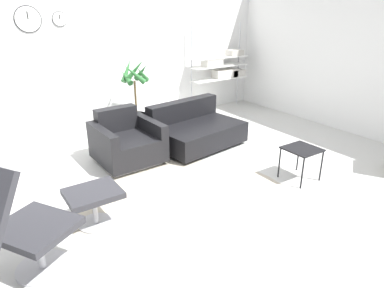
{
  "coord_description": "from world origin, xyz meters",
  "views": [
    {
      "loc": [
        -2.08,
        -3.09,
        2.07
      ],
      "look_at": [
        0.06,
        0.06,
        0.55
      ],
      "focal_mm": 32.0,
      "sensor_mm": 36.0,
      "label": 1
    }
  ],
  "objects_px": {
    "ottoman": "(94,199)",
    "armchair_red": "(127,143)",
    "shelf_unit": "(223,67)",
    "couch_low": "(196,131)",
    "side_table": "(302,152)",
    "potted_plant": "(136,103)"
  },
  "relations": [
    {
      "from": "ottoman",
      "to": "armchair_red",
      "type": "bearing_deg",
      "value": 53.79
    },
    {
      "from": "couch_low",
      "to": "shelf_unit",
      "type": "height_order",
      "value": "shelf_unit"
    },
    {
      "from": "armchair_red",
      "to": "couch_low",
      "type": "xyz_separation_m",
      "value": [
        1.17,
        -0.03,
        -0.03
      ]
    },
    {
      "from": "couch_low",
      "to": "shelf_unit",
      "type": "distance_m",
      "value": 2.37
    },
    {
      "from": "ottoman",
      "to": "side_table",
      "type": "relative_size",
      "value": 1.22
    },
    {
      "from": "armchair_red",
      "to": "potted_plant",
      "type": "distance_m",
      "value": 1.39
    },
    {
      "from": "side_table",
      "to": "potted_plant",
      "type": "height_order",
      "value": "potted_plant"
    },
    {
      "from": "ottoman",
      "to": "side_table",
      "type": "xyz_separation_m",
      "value": [
        2.52,
        -0.5,
        0.08
      ]
    },
    {
      "from": "couch_low",
      "to": "shelf_unit",
      "type": "bearing_deg",
      "value": -147.33
    },
    {
      "from": "potted_plant",
      "to": "shelf_unit",
      "type": "bearing_deg",
      "value": 7.35
    },
    {
      "from": "side_table",
      "to": "potted_plant",
      "type": "bearing_deg",
      "value": 106.92
    },
    {
      "from": "couch_low",
      "to": "side_table",
      "type": "relative_size",
      "value": 3.42
    },
    {
      "from": "side_table",
      "to": "shelf_unit",
      "type": "relative_size",
      "value": 0.24
    },
    {
      "from": "ottoman",
      "to": "armchair_red",
      "type": "distance_m",
      "value": 1.55
    },
    {
      "from": "ottoman",
      "to": "potted_plant",
      "type": "bearing_deg",
      "value": 55.89
    },
    {
      "from": "armchair_red",
      "to": "shelf_unit",
      "type": "height_order",
      "value": "shelf_unit"
    },
    {
      "from": "couch_low",
      "to": "side_table",
      "type": "distance_m",
      "value": 1.78
    },
    {
      "from": "side_table",
      "to": "armchair_red",
      "type": "bearing_deg",
      "value": 132.49
    },
    {
      "from": "ottoman",
      "to": "shelf_unit",
      "type": "bearing_deg",
      "value": 35.22
    },
    {
      "from": "armchair_red",
      "to": "side_table",
      "type": "xyz_separation_m",
      "value": [
        1.61,
        -1.75,
        0.1
      ]
    },
    {
      "from": "armchair_red",
      "to": "shelf_unit",
      "type": "distance_m",
      "value": 3.3
    },
    {
      "from": "armchair_red",
      "to": "side_table",
      "type": "height_order",
      "value": "armchair_red"
    }
  ]
}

